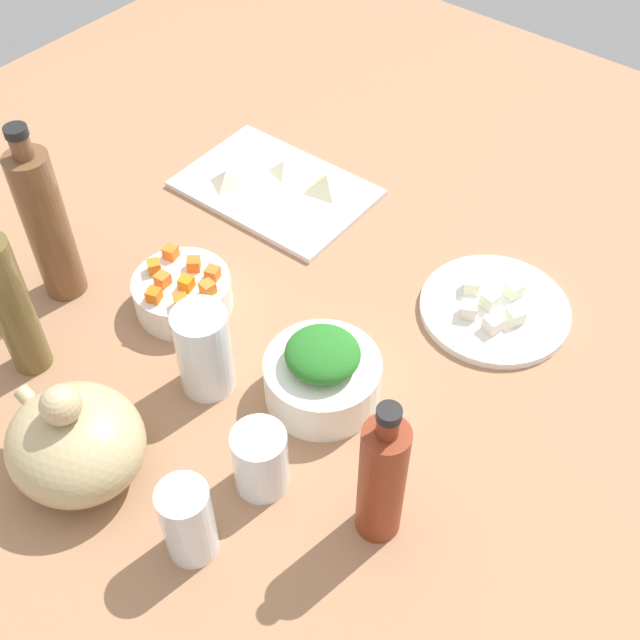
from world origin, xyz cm
name	(u,v)px	position (x,y,z in cm)	size (l,w,h in cm)	color
tabletop	(320,351)	(0.00, 0.00, 1.50)	(190.00, 190.00, 3.00)	#A17452
cutting_board	(276,189)	(26.82, -21.42, 3.50)	(30.66, 20.82, 1.00)	silver
plate_tofu	(494,309)	(-15.63, -20.46, 3.60)	(21.44, 21.44, 1.20)	white
bowl_greens	(322,379)	(-5.72, 6.56, 6.25)	(15.10, 15.10, 6.50)	white
bowl_carrots	(183,293)	(19.78, 6.61, 5.59)	(13.92, 13.92, 5.19)	white
teapot	(75,442)	(9.58, 33.53, 8.95)	(18.21, 15.82, 15.61)	tan
bottle_0	(382,479)	(-22.30, 17.00, 12.68)	(5.21, 5.21, 22.27)	maroon
bottle_1	(47,224)	(36.04, 14.90, 15.30)	(6.00, 6.00, 27.91)	brown
bottle_3	(10,304)	(28.27, 26.90, 14.53)	(5.06, 5.06, 27.25)	brown
drinking_glass_0	(188,521)	(-7.79, 32.42, 8.74)	(5.81, 5.81, 11.49)	white
drinking_glass_1	(260,460)	(-8.25, 21.24, 7.71)	(6.56, 6.56, 9.42)	white
drinking_glass_2	(204,351)	(7.29, 14.47, 9.59)	(7.13, 7.13, 13.17)	white
carrot_cube_0	(194,264)	(19.99, 3.69, 9.09)	(1.80, 1.80, 1.80)	orange
carrot_cube_1	(186,283)	(18.06, 7.04, 9.09)	(1.80, 1.80, 1.80)	orange
carrot_cube_2	(154,267)	(23.93, 7.58, 9.09)	(1.80, 1.80, 1.80)	orange
carrot_cube_3	(181,302)	(16.14, 10.04, 9.09)	(1.80, 1.80, 1.80)	orange
carrot_cube_4	(208,288)	(15.13, 5.83, 9.09)	(1.80, 1.80, 1.80)	orange
carrot_cube_5	(154,295)	(19.86, 11.45, 9.09)	(1.80, 1.80, 1.80)	orange
carrot_cube_6	(171,252)	(24.25, 4.05, 9.09)	(1.80, 1.80, 1.80)	orange
carrot_cube_7	(163,279)	(21.13, 8.60, 9.09)	(1.80, 1.80, 1.80)	orange
carrot_cube_8	(213,273)	(16.59, 3.35, 9.09)	(1.80, 1.80, 1.80)	orange
chopped_greens_mound	(323,354)	(-5.72, 6.56, 11.40)	(9.55, 9.44, 3.81)	#277325
tofu_cube_0	(472,285)	(-11.23, -20.93, 5.30)	(2.20, 2.20, 2.20)	white
tofu_cube_1	(513,289)	(-16.34, -24.02, 5.30)	(2.20, 2.20, 2.20)	#EBF0CC
tofu_cube_2	(490,300)	(-14.80, -20.04, 5.30)	(2.20, 2.20, 2.20)	white
tofu_cube_3	(515,316)	(-19.13, -19.57, 5.30)	(2.20, 2.20, 2.20)	#E8EDCD
tofu_cube_4	(469,310)	(-13.50, -16.54, 5.30)	(2.20, 2.20, 2.20)	silver
tofu_cube_5	(493,324)	(-17.50, -16.32, 5.30)	(2.20, 2.20, 2.20)	white
dumpling_0	(227,177)	(33.47, -16.92, 5.37)	(4.82, 4.65, 2.75)	beige
dumpling_1	(326,182)	(19.68, -25.98, 5.55)	(5.83, 5.51, 3.10)	beige
dumpling_2	(284,166)	(28.27, -25.42, 5.05)	(4.65, 4.26, 2.11)	beige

